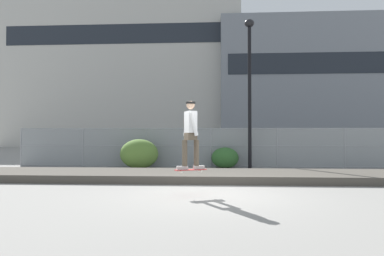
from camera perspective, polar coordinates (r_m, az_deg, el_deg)
name	(u,v)px	position (r m, az deg, el deg)	size (l,w,h in m)	color
ground_plane	(209,195)	(8.77, 2.89, -11.09)	(120.00, 120.00, 0.00)	gray
gravel_berm	(210,176)	(11.69, 3.04, -7.99)	(17.05, 2.69, 0.26)	#4C473F
skateboard	(191,170)	(8.53, -0.24, -7.05)	(0.81, 0.50, 0.07)	#B22D2D
skater	(191,131)	(8.49, -0.24, -0.43)	(0.70, 0.62, 1.71)	#B2ADA8
chain_fence	(211,147)	(16.05, 3.16, -3.28)	(18.55, 0.06, 1.85)	gray
street_lamp	(250,75)	(15.72, 9.63, 8.69)	(0.44, 0.44, 6.77)	black
parked_car_near	(171,148)	(18.70, -3.49, -3.28)	(4.42, 1.98, 1.66)	navy
parked_car_mid	(278,148)	(18.76, 14.30, -3.24)	(4.52, 2.19, 1.66)	#474C54
library_building	(127,64)	(49.68, -10.92, 10.45)	(31.38, 10.28, 23.12)	#B2AFA8
office_block	(293,88)	(49.14, 16.61, 6.43)	(20.17, 14.29, 16.07)	slate
shrub_left	(139,154)	(15.57, -8.85, -4.31)	(1.72, 1.41, 1.33)	#567A33
shrub_center	(225,158)	(15.61, 5.56, -5.00)	(1.24, 1.01, 0.96)	#2D5B28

